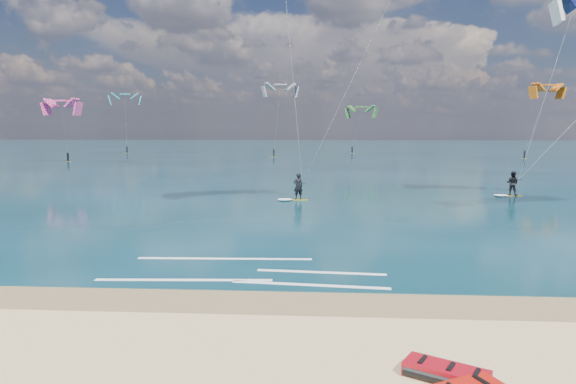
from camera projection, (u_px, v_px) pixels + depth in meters
The scene contains 8 objects.
ground at pixel (285, 181), 53.18m from camera, with size 320.00×320.00×0.00m, color tan.
wet_sand_strip at pixel (207, 300), 16.55m from camera, with size 320.00×2.40×0.01m, color brown.
sea at pixel (304, 151), 116.54m from camera, with size 320.00×200.00×0.04m, color #092E31.
packed_kite_mid at pixel (446, 380), 11.35m from camera, with size 2.00×1.02×0.37m, color #AB0B17, non-canonical shape.
kitesurfer_main at pixel (321, 59), 33.38m from camera, with size 11.58×11.37×19.57m.
kitesurfer_far at pixel (570, 80), 37.62m from camera, with size 13.25×6.90×17.24m.
shoreline_foam at pixel (252, 272), 19.57m from camera, with size 10.69×4.04×0.01m.
distant_kites at pixel (281, 126), 91.89m from camera, with size 82.75×31.98×12.82m.
Camera 1 is at (3.63, -12.78, 5.56)m, focal length 32.00 mm.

